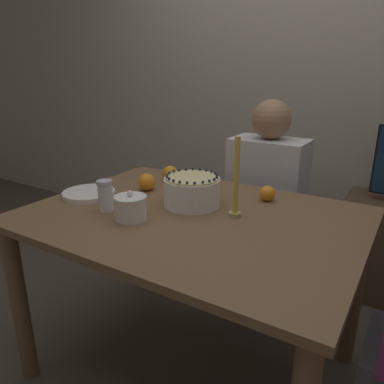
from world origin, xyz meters
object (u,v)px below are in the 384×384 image
(cake, at_px, (192,191))
(sugar_shaker, at_px, (105,196))
(person_man_blue_shirt, at_px, (265,220))
(candle, at_px, (236,184))
(sugar_bowl, at_px, (131,208))

(cake, height_order, sugar_shaker, cake)
(sugar_shaker, height_order, person_man_blue_shirt, person_man_blue_shirt)
(cake, bearing_deg, candle, -5.30)
(person_man_blue_shirt, bearing_deg, candle, 99.19)
(sugar_bowl, distance_m, candle, 0.42)
(cake, distance_m, sugar_shaker, 0.36)
(candle, bearing_deg, sugar_bowl, -144.31)
(person_man_blue_shirt, bearing_deg, cake, 79.49)
(sugar_shaker, distance_m, candle, 0.53)
(sugar_bowl, distance_m, sugar_shaker, 0.15)
(cake, distance_m, sugar_bowl, 0.29)
(person_man_blue_shirt, bearing_deg, sugar_bowl, 74.96)
(sugar_bowl, height_order, candle, candle)
(sugar_bowl, xyz_separation_m, sugar_shaker, (-0.15, 0.02, 0.02))
(cake, bearing_deg, sugar_bowl, -114.85)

